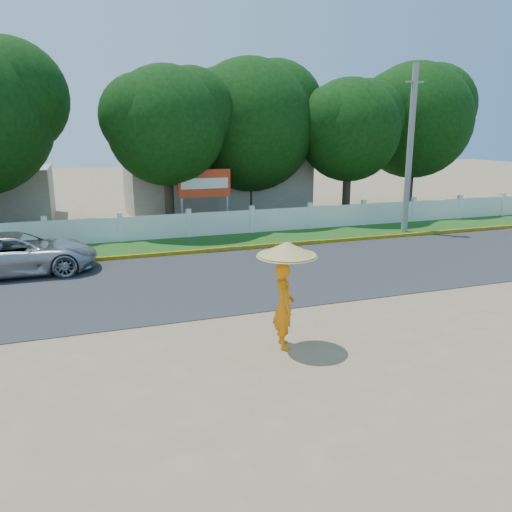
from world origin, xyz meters
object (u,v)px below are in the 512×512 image
Objects in this scene: monk_with_parasol at (285,279)px; billboard at (205,187)px; utility_pole at (410,151)px; vehicle at (18,254)px.

billboard is (1.46, 13.45, 0.58)m from monk_with_parasol.
monk_with_parasol is 13.54m from billboard.
utility_pole is 3.18× the size of monk_with_parasol.
utility_pole is 16.94m from vehicle.
monk_with_parasol is 0.81× the size of billboard.
vehicle is 10.42m from monk_with_parasol.
vehicle is at bearing -173.72° from utility_pole.
billboard reaches higher than monk_with_parasol.
vehicle is at bearing -146.24° from billboard.
billboard is (-8.89, 3.30, -1.66)m from utility_pole.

